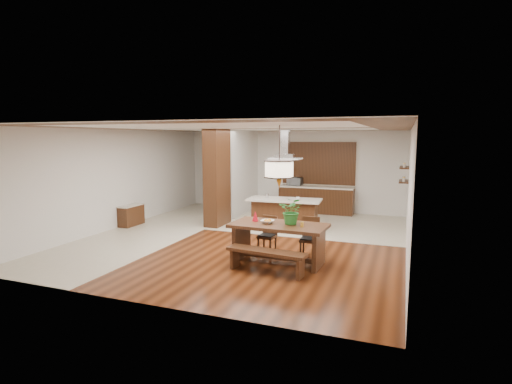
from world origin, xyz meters
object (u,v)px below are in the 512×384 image
at_px(foliage_plant, 292,211).
at_px(microwave, 295,182).
at_px(range_hood, 285,144).
at_px(pendant_lantern, 279,157).
at_px(fruit_bowl, 267,222).
at_px(hallway_console, 131,215).
at_px(dining_chair_right, 309,238).
at_px(island_cup, 298,199).
at_px(dining_bench, 266,262).
at_px(kitchen_island, 285,213).
at_px(dining_table, 279,234).
at_px(dining_chair_left, 267,235).

xyz_separation_m(foliage_plant, microwave, (-1.50, 5.80, -0.03)).
bearing_deg(range_hood, pendant_lantern, -75.76).
relative_size(fruit_bowl, range_hood, 0.31).
bearing_deg(hallway_console, dining_chair_right, -12.56).
bearing_deg(island_cup, range_hood, 166.02).
height_order(dining_bench, kitchen_island, kitchen_island).
xyz_separation_m(hallway_console, microwave, (4.02, 3.99, 0.77)).
relative_size(fruit_bowl, kitchen_island, 0.13).
height_order(dining_table, microwave, microwave).
bearing_deg(dining_bench, island_cup, 95.43).
bearing_deg(dining_chair_left, dining_table, -47.02).
xyz_separation_m(fruit_bowl, island_cup, (-0.14, 3.07, 0.05)).
distance_m(range_hood, microwave, 3.06).
distance_m(dining_bench, dining_chair_right, 1.45).
relative_size(dining_chair_right, microwave, 1.76).
height_order(fruit_bowl, kitchen_island, fruit_bowl).
bearing_deg(foliage_plant, pendant_lantern, -165.68).
bearing_deg(hallway_console, kitchen_island, 16.07).
height_order(hallway_console, foliage_plant, foliage_plant).
xyz_separation_m(dining_table, fruit_bowl, (-0.25, -0.01, 0.26)).
distance_m(dining_chair_right, range_hood, 3.53).
height_order(dining_chair_right, pendant_lantern, pendant_lantern).
bearing_deg(dining_bench, fruit_bowl, 107.34).
relative_size(kitchen_island, range_hood, 2.43).
height_order(dining_chair_left, fruit_bowl, fruit_bowl).
relative_size(foliage_plant, range_hood, 0.64).
bearing_deg(pendant_lantern, dining_bench, -92.24).
xyz_separation_m(pendant_lantern, microwave, (-1.23, 5.87, -1.16)).
bearing_deg(foliage_plant, dining_bench, -110.44).
bearing_deg(island_cup, dining_table, -82.78).
xyz_separation_m(dining_bench, foliage_plant, (0.30, 0.79, 0.89)).
bearing_deg(island_cup, dining_chair_right, -69.70).
bearing_deg(range_hood, microwave, 99.04).
relative_size(dining_table, pendant_lantern, 1.56).
height_order(dining_bench, foliage_plant, foliage_plant).
xyz_separation_m(hallway_console, fruit_bowl, (5.00, -1.89, 0.56)).
bearing_deg(fruit_bowl, hallway_console, 159.28).
relative_size(dining_bench, fruit_bowl, 5.86).
xyz_separation_m(pendant_lantern, foliage_plant, (0.27, 0.07, -1.12)).
height_order(hallway_console, kitchen_island, kitchen_island).
bearing_deg(dining_bench, hallway_console, 153.50).
height_order(hallway_console, fruit_bowl, fruit_bowl).
distance_m(pendant_lantern, foliage_plant, 1.15).
distance_m(dining_bench, microwave, 6.76).
relative_size(dining_bench, island_cup, 14.63).
xyz_separation_m(hallway_console, range_hood, (4.45, 1.29, 2.15)).
xyz_separation_m(pendant_lantern, range_hood, (-0.80, 3.17, 0.22)).
xyz_separation_m(dining_table, range_hood, (-0.80, 3.17, 1.85)).
bearing_deg(range_hood, kitchen_island, -90.00).
distance_m(dining_table, foliage_plant, 0.58).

